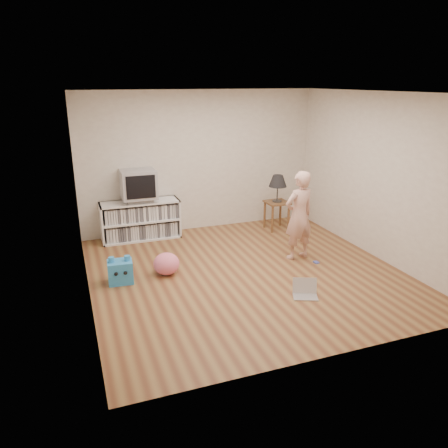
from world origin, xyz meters
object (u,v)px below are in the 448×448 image
at_px(side_table, 277,208).
at_px(person, 299,216).
at_px(plush_pink, 166,264).
at_px(crt_tv, 138,184).
at_px(dvd_deck, 139,200).
at_px(table_lamp, 278,182).
at_px(laptop, 305,291).
at_px(plush_blue, 120,271).
at_px(media_unit, 140,220).

relative_size(side_table, person, 0.38).
bearing_deg(person, plush_pink, -12.62).
bearing_deg(crt_tv, dvd_deck, 90.00).
xyz_separation_m(table_lamp, laptop, (-0.88, -2.61, -0.88)).
xyz_separation_m(dvd_deck, crt_tv, (0.00, -0.00, 0.29)).
bearing_deg(plush_blue, media_unit, 75.37).
bearing_deg(person, laptop, 56.07).
bearing_deg(side_table, crt_tv, 171.81).
bearing_deg(table_lamp, person, -103.33).
distance_m(side_table, person, 1.49).
distance_m(table_lamp, laptop, 2.89).
relative_size(crt_tv, side_table, 1.09).
relative_size(person, plush_blue, 3.60).
bearing_deg(crt_tv, plush_pink, -87.21).
distance_m(dvd_deck, side_table, 2.59).
distance_m(crt_tv, table_lamp, 2.58).
bearing_deg(table_lamp, laptop, -108.59).
bearing_deg(laptop, crt_tv, 142.44).
bearing_deg(laptop, side_table, 94.58).
bearing_deg(table_lamp, dvd_deck, 171.74).
bearing_deg(side_table, plush_pink, -152.16).
relative_size(side_table, plush_pink, 1.43).
relative_size(person, laptop, 3.63).
xyz_separation_m(crt_tv, side_table, (2.55, -0.37, -0.60)).
height_order(laptop, plush_pink, plush_pink).
height_order(side_table, plush_pink, side_table).
bearing_deg(table_lamp, plush_pink, -152.16).
distance_m(crt_tv, person, 2.86).
bearing_deg(crt_tv, side_table, -8.19).
height_order(media_unit, dvd_deck, dvd_deck).
relative_size(media_unit, plush_pink, 3.63).
height_order(crt_tv, person, person).
xyz_separation_m(plush_blue, plush_pink, (0.68, 0.05, -0.01)).
bearing_deg(side_table, table_lamp, 180.00).
bearing_deg(plush_pink, crt_tv, 92.79).
xyz_separation_m(side_table, table_lamp, (-0.00, 0.00, 0.53)).
relative_size(table_lamp, plush_pink, 1.33).
bearing_deg(plush_pink, plush_blue, -175.58).
bearing_deg(side_table, media_unit, 171.39).
bearing_deg(laptop, person, 88.72).
relative_size(dvd_deck, table_lamp, 0.87).
distance_m(media_unit, table_lamp, 2.64).
relative_size(dvd_deck, crt_tv, 0.75).
height_order(media_unit, plush_pink, media_unit).
distance_m(crt_tv, laptop, 3.55).
relative_size(media_unit, side_table, 2.55).
bearing_deg(laptop, plush_blue, 174.19).
relative_size(plush_blue, plush_pink, 1.04).
height_order(table_lamp, plush_blue, table_lamp).
xyz_separation_m(person, plush_pink, (-2.13, 0.12, -0.55)).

